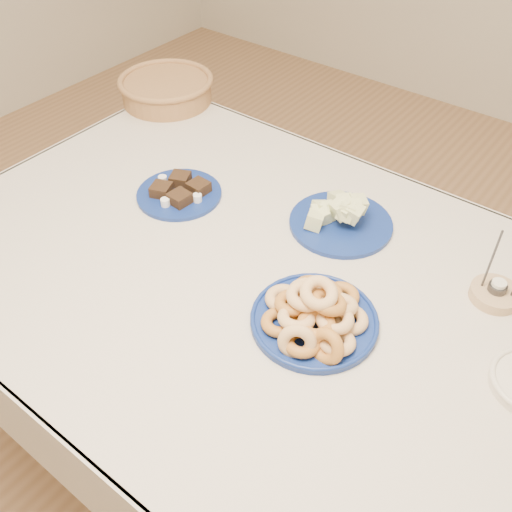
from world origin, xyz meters
name	(u,v)px	position (x,y,z in m)	size (l,w,h in m)	color
ground	(266,445)	(0.00, 0.00, 0.00)	(5.00, 5.00, 0.00)	#946946
dining_table	(269,308)	(0.00, 0.00, 0.64)	(1.71, 1.11, 0.75)	brown
donut_platter	(315,315)	(0.16, -0.06, 0.78)	(0.34, 0.34, 0.12)	navy
melon_plate	(339,217)	(0.03, 0.25, 0.78)	(0.31, 0.31, 0.09)	navy
brownie_plate	(179,192)	(-0.37, 0.10, 0.76)	(0.27, 0.27, 0.04)	navy
wicker_basket	(166,88)	(-0.78, 0.47, 0.80)	(0.33, 0.33, 0.08)	brown
candle_holder	(495,293)	(0.43, 0.25, 0.77)	(0.12, 0.12, 0.18)	tan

